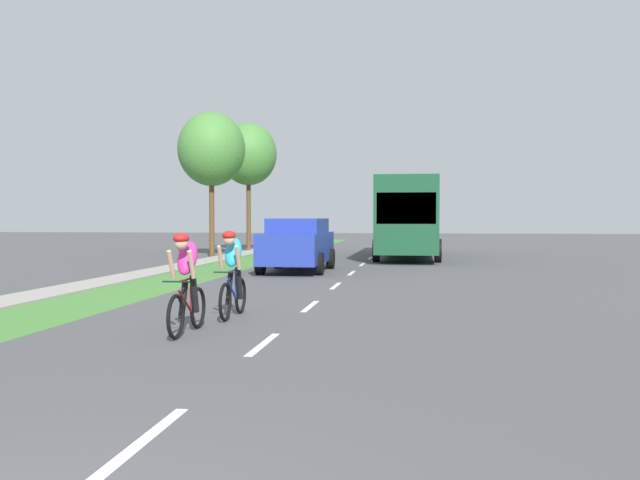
{
  "coord_description": "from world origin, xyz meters",
  "views": [
    {
      "loc": [
        2.21,
        -2.86,
        1.8
      ],
      "look_at": [
        -0.63,
        16.8,
        1.17
      ],
      "focal_mm": 38.95,
      "sensor_mm": 36.0,
      "label": 1
    }
  ],
  "objects_px": {
    "suv_blue": "(297,243)",
    "street_tree_near": "(211,149)",
    "cyclist_trailing": "(233,273)",
    "bus_dark_green": "(409,214)",
    "street_tree_far": "(248,155)",
    "cyclist_lead": "(186,282)"
  },
  "relations": [
    {
      "from": "street_tree_near",
      "to": "street_tree_far",
      "type": "distance_m",
      "value": 5.88
    },
    {
      "from": "suv_blue",
      "to": "street_tree_near",
      "type": "distance_m",
      "value": 10.54
    },
    {
      "from": "suv_blue",
      "to": "bus_dark_green",
      "type": "distance_m",
      "value": 9.95
    },
    {
      "from": "cyclist_lead",
      "to": "street_tree_near",
      "type": "xyz_separation_m",
      "value": [
        -5.98,
        20.81,
        4.17
      ]
    },
    {
      "from": "cyclist_lead",
      "to": "street_tree_far",
      "type": "bearing_deg",
      "value": 102.06
    },
    {
      "from": "street_tree_near",
      "to": "street_tree_far",
      "type": "bearing_deg",
      "value": 87.23
    },
    {
      "from": "cyclist_trailing",
      "to": "street_tree_near",
      "type": "height_order",
      "value": "street_tree_near"
    },
    {
      "from": "cyclist_trailing",
      "to": "street_tree_far",
      "type": "bearing_deg",
      "value": 103.43
    },
    {
      "from": "cyclist_trailing",
      "to": "street_tree_far",
      "type": "relative_size",
      "value": 0.25
    },
    {
      "from": "cyclist_trailing",
      "to": "bus_dark_green",
      "type": "xyz_separation_m",
      "value": [
        2.84,
        20.14,
        1.17
      ]
    },
    {
      "from": "suv_blue",
      "to": "street_tree_near",
      "type": "bearing_deg",
      "value": 124.17
    },
    {
      "from": "street_tree_far",
      "to": "cyclist_lead",
      "type": "bearing_deg",
      "value": -77.94
    },
    {
      "from": "bus_dark_green",
      "to": "street_tree_far",
      "type": "relative_size",
      "value": 1.66
    },
    {
      "from": "cyclist_lead",
      "to": "suv_blue",
      "type": "relative_size",
      "value": 0.37
    },
    {
      "from": "bus_dark_green",
      "to": "street_tree_near",
      "type": "bearing_deg",
      "value": -172.58
    },
    {
      "from": "street_tree_far",
      "to": "street_tree_near",
      "type": "bearing_deg",
      "value": -92.77
    },
    {
      "from": "cyclist_trailing",
      "to": "suv_blue",
      "type": "height_order",
      "value": "suv_blue"
    },
    {
      "from": "cyclist_trailing",
      "to": "street_tree_near",
      "type": "relative_size",
      "value": 0.26
    },
    {
      "from": "street_tree_far",
      "to": "suv_blue",
      "type": "bearing_deg",
      "value": -69.57
    },
    {
      "from": "cyclist_trailing",
      "to": "bus_dark_green",
      "type": "bearing_deg",
      "value": 81.98
    },
    {
      "from": "street_tree_far",
      "to": "bus_dark_green",
      "type": "bearing_deg",
      "value": -28.14
    },
    {
      "from": "cyclist_trailing",
      "to": "bus_dark_green",
      "type": "distance_m",
      "value": 20.37
    }
  ]
}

